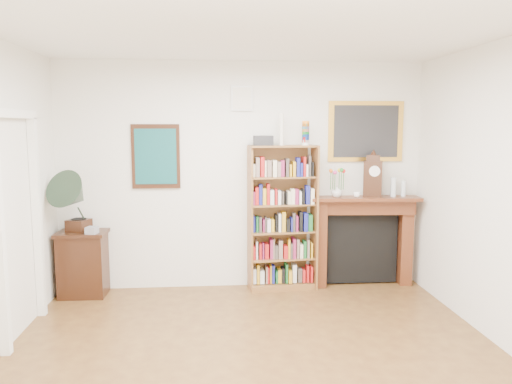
# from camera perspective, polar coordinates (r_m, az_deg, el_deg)

# --- Properties ---
(room) EXTENTS (4.51, 5.01, 2.81)m
(room) POSITION_cam_1_polar(r_m,az_deg,el_deg) (3.72, 0.61, -1.98)
(room) COLOR #4F2F18
(room) RESTS_ON ground
(door_casing) EXTENTS (0.08, 1.02, 2.17)m
(door_casing) POSITION_cam_1_polar(r_m,az_deg,el_deg) (5.25, -25.50, -1.46)
(door_casing) COLOR white
(door_casing) RESTS_ON left_wall
(teal_poster) EXTENTS (0.58, 0.04, 0.78)m
(teal_poster) POSITION_cam_1_polar(r_m,az_deg,el_deg) (6.18, -11.38, 4.00)
(teal_poster) COLOR black
(teal_poster) RESTS_ON back_wall
(small_picture) EXTENTS (0.26, 0.04, 0.30)m
(small_picture) POSITION_cam_1_polar(r_m,az_deg,el_deg) (6.15, -1.62, 10.65)
(small_picture) COLOR white
(small_picture) RESTS_ON back_wall
(gilt_painting) EXTENTS (0.95, 0.04, 0.75)m
(gilt_painting) POSITION_cam_1_polar(r_m,az_deg,el_deg) (6.42, 12.43, 6.78)
(gilt_painting) COLOR gold
(gilt_painting) RESTS_ON back_wall
(bookshelf) EXTENTS (0.85, 0.37, 2.06)m
(bookshelf) POSITION_cam_1_polar(r_m,az_deg,el_deg) (6.13, 3.04, -2.03)
(bookshelf) COLOR brown
(bookshelf) RESTS_ON floor
(side_cabinet) EXTENTS (0.58, 0.43, 0.78)m
(side_cabinet) POSITION_cam_1_polar(r_m,az_deg,el_deg) (6.34, -19.15, -7.74)
(side_cabinet) COLOR black
(side_cabinet) RESTS_ON floor
(fireplace) EXTENTS (1.37, 0.41, 1.14)m
(fireplace) POSITION_cam_1_polar(r_m,az_deg,el_deg) (6.48, 12.09, -4.59)
(fireplace) COLOR #491E11
(fireplace) RESTS_ON floor
(gramophone) EXTENTS (0.63, 0.69, 0.75)m
(gramophone) POSITION_cam_1_polar(r_m,az_deg,el_deg) (6.11, -20.03, -0.59)
(gramophone) COLOR black
(gramophone) RESTS_ON side_cabinet
(cd_stack) EXTENTS (0.15, 0.15, 0.08)m
(cd_stack) POSITION_cam_1_polar(r_m,az_deg,el_deg) (6.09, -18.25, -4.18)
(cd_stack) COLOR #ADABB8
(cd_stack) RESTS_ON side_cabinet
(mantel_clock) EXTENTS (0.25, 0.19, 0.52)m
(mantel_clock) POSITION_cam_1_polar(r_m,az_deg,el_deg) (6.33, 13.21, 1.70)
(mantel_clock) COLOR black
(mantel_clock) RESTS_ON fireplace
(flower_vase) EXTENTS (0.16, 0.16, 0.14)m
(flower_vase) POSITION_cam_1_polar(r_m,az_deg,el_deg) (6.24, 9.22, 0.07)
(flower_vase) COLOR silver
(flower_vase) RESTS_ON fireplace
(teacup) EXTENTS (0.11, 0.11, 0.07)m
(teacup) POSITION_cam_1_polar(r_m,az_deg,el_deg) (6.26, 11.46, -0.30)
(teacup) COLOR white
(teacup) RESTS_ON fireplace
(bottle_left) EXTENTS (0.07, 0.07, 0.24)m
(bottle_left) POSITION_cam_1_polar(r_m,az_deg,el_deg) (6.43, 15.43, 0.56)
(bottle_left) COLOR silver
(bottle_left) RESTS_ON fireplace
(bottle_right) EXTENTS (0.06, 0.06, 0.20)m
(bottle_right) POSITION_cam_1_polar(r_m,az_deg,el_deg) (6.49, 16.51, 0.40)
(bottle_right) COLOR silver
(bottle_right) RESTS_ON fireplace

